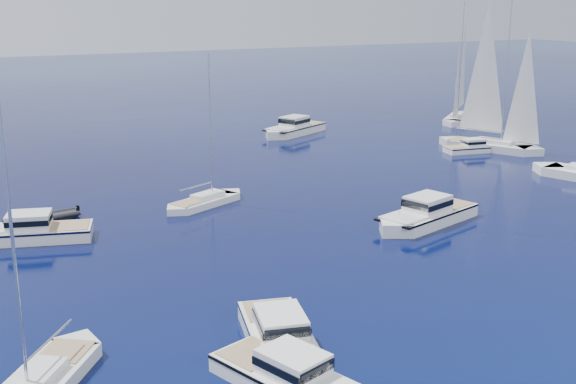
# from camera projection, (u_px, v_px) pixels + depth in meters

# --- Properties ---
(ground) EXTENTS (400.00, 400.00, 0.00)m
(ground) POSITION_uv_depth(u_px,v_px,m) (556.00, 382.00, 31.70)
(ground) COLOR navy
(ground) RESTS_ON ground
(motor_cruiser_left) EXTENTS (5.19, 9.89, 2.48)m
(motor_cruiser_left) POSITION_uv_depth(u_px,v_px,m) (282.00, 352.00, 34.36)
(motor_cruiser_left) COLOR white
(motor_cruiser_left) RESTS_ON ground
(motor_cruiser_centre) EXTENTS (10.80, 5.99, 2.71)m
(motor_cruiser_centre) POSITION_uv_depth(u_px,v_px,m) (425.00, 224.00, 53.79)
(motor_cruiser_centre) COLOR white
(motor_cruiser_centre) RESTS_ON ground
(motor_cruiser_far_r) EXTENTS (7.43, 3.44, 1.88)m
(motor_cruiser_far_r) POSITION_uv_depth(u_px,v_px,m) (474.00, 152.00, 78.84)
(motor_cruiser_far_r) COLOR silver
(motor_cruiser_far_r) RESTS_ON ground
(motor_cruiser_far_l) EXTENTS (10.03, 5.55, 2.52)m
(motor_cruiser_far_l) POSITION_uv_depth(u_px,v_px,m) (28.00, 240.00, 50.16)
(motor_cruiser_far_l) COLOR silver
(motor_cruiser_far_l) RESTS_ON ground
(motor_cruiser_distant) EXTENTS (10.98, 7.76, 2.80)m
(motor_cruiser_distant) POSITION_uv_depth(u_px,v_px,m) (293.00, 134.00, 89.01)
(motor_cruiser_distant) COLOR silver
(motor_cruiser_distant) RESTS_ON ground
(sailboat_centre) EXTENTS (8.69, 5.53, 12.55)m
(sailboat_centre) POSITION_uv_depth(u_px,v_px,m) (205.00, 205.00, 58.66)
(sailboat_centre) COLOR white
(sailboat_centre) RESTS_ON ground
(sailboat_sails_r) EXTENTS (8.54, 12.53, 18.27)m
(sailboat_sails_r) POSITION_uv_depth(u_px,v_px,m) (489.00, 150.00, 79.94)
(sailboat_sails_r) COLOR silver
(sailboat_sails_r) RESTS_ON ground
(sailboat_sails_far) EXTENTS (10.33, 9.34, 16.29)m
(sailboat_sails_far) POSITION_uv_depth(u_px,v_px,m) (459.00, 121.00, 98.15)
(sailboat_sails_far) COLOR silver
(sailboat_sails_far) RESTS_ON ground
(tender_grey_far) EXTENTS (3.49, 2.33, 0.95)m
(tender_grey_far) POSITION_uv_depth(u_px,v_px,m) (58.00, 218.00, 55.16)
(tender_grey_far) COLOR black
(tender_grey_far) RESTS_ON ground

